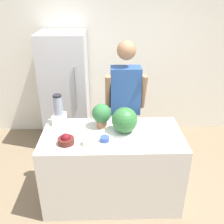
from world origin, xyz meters
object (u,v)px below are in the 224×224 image
object	(u,v)px
bowl_cream	(87,141)
potted_plant	(102,114)
person	(125,106)
bowl_small_blue	(105,139)
watermelon	(125,120)
refrigerator	(66,91)
blender	(59,112)
bowl_cherries	(66,140)

from	to	relation	value
bowl_cream	potted_plant	distance (m)	0.40
person	bowl_small_blue	bearing A→B (deg)	-109.45
bowl_cream	watermelon	bearing A→B (deg)	29.44
refrigerator	potted_plant	size ratio (longest dim) A/B	6.32
person	blender	bearing A→B (deg)	-155.96
refrigerator	person	size ratio (longest dim) A/B	1.00
person	potted_plant	distance (m)	0.55
person	bowl_cream	size ratio (longest dim) A/B	15.70
refrigerator	bowl_cherries	xyz separation A→B (m)	(0.21, -1.49, 0.04)
potted_plant	watermelon	bearing A→B (deg)	-28.87
bowl_cherries	blender	xyz separation A→B (m)	(-0.13, 0.43, 0.10)
potted_plant	bowl_small_blue	bearing A→B (deg)	-83.62
person	bowl_small_blue	xyz separation A→B (m)	(-0.27, -0.75, -0.02)
bowl_cream	blender	bearing A→B (deg)	127.80
refrigerator	bowl_small_blue	bearing A→B (deg)	-67.54
bowl_cherries	bowl_small_blue	bearing A→B (deg)	4.69
blender	potted_plant	bearing A→B (deg)	-10.65
person	bowl_cherries	distance (m)	1.03
bowl_cream	potted_plant	xyz separation A→B (m)	(0.14, 0.36, 0.12)
watermelon	refrigerator	bearing A→B (deg)	122.44
person	bowl_cherries	bearing A→B (deg)	-130.07
watermelon	bowl_cherries	size ratio (longest dim) A/B	1.65
bowl_cherries	potted_plant	xyz separation A→B (m)	(0.36, 0.34, 0.12)
bowl_small_blue	blender	bearing A→B (deg)	142.84
watermelon	bowl_small_blue	world-z (taller)	watermelon
refrigerator	watermelon	bearing A→B (deg)	-57.56
refrigerator	person	world-z (taller)	person
watermelon	blender	xyz separation A→B (m)	(-0.74, 0.23, -0.01)
bowl_small_blue	potted_plant	distance (m)	0.34
bowl_cherries	blender	bearing A→B (deg)	107.03
person	bowl_cream	bearing A→B (deg)	-118.80
person	blender	size ratio (longest dim) A/B	4.91
watermelon	potted_plant	world-z (taller)	watermelon
person	bowl_cream	distance (m)	0.92
refrigerator	bowl_cherries	bearing A→B (deg)	-82.11
refrigerator	watermelon	world-z (taller)	refrigerator
bowl_small_blue	watermelon	bearing A→B (deg)	38.15
bowl_cherries	bowl_cream	distance (m)	0.22
bowl_cream	bowl_small_blue	xyz separation A→B (m)	(0.18, 0.05, -0.02)
bowl_cherries	potted_plant	world-z (taller)	potted_plant
refrigerator	bowl_cherries	distance (m)	1.50
person	bowl_cherries	world-z (taller)	person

